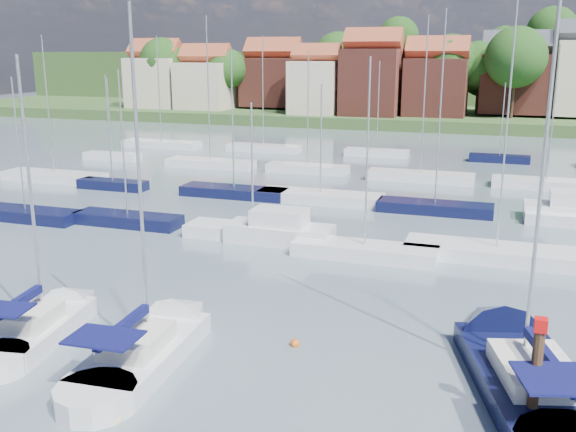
% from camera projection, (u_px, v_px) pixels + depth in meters
% --- Properties ---
extents(ground, '(260.00, 260.00, 0.00)m').
position_uv_depth(ground, '(406.00, 188.00, 58.84)').
color(ground, '#4B5E66').
rests_on(ground, ground).
extents(sailboat_left, '(3.95, 9.81, 13.07)m').
position_uv_depth(sailboat_left, '(50.00, 322.00, 28.83)').
color(sailboat_left, silver).
rests_on(sailboat_left, ground).
extents(sailboat_centre, '(3.58, 11.27, 15.13)m').
position_uv_depth(sailboat_centre, '(158.00, 341.00, 26.96)').
color(sailboat_centre, silver).
rests_on(sailboat_centre, ground).
extents(sailboat_navy, '(7.24, 14.02, 18.68)m').
position_uv_depth(sailboat_navy, '(512.00, 359.00, 25.40)').
color(sailboat_navy, black).
rests_on(sailboat_navy, ground).
extents(timber_piling, '(0.40, 0.40, 6.22)m').
position_uv_depth(timber_piling, '(532.00, 403.00, 21.04)').
color(timber_piling, '#4C331E').
rests_on(timber_piling, ground).
extents(buoy_c, '(0.55, 0.55, 0.55)m').
position_uv_depth(buoy_c, '(115.00, 422.00, 21.71)').
color(buoy_c, beige).
rests_on(buoy_c, ground).
extents(buoy_e, '(0.41, 0.41, 0.41)m').
position_uv_depth(buoy_e, '(295.00, 346.00, 27.32)').
color(buoy_e, '#D85914').
rests_on(buoy_e, ground).
extents(marina_field, '(79.62, 41.41, 15.93)m').
position_uv_depth(marina_field, '(421.00, 196.00, 53.69)').
color(marina_field, silver).
rests_on(marina_field, ground).
extents(far_shore_town, '(212.46, 90.00, 22.27)m').
position_uv_depth(far_shore_town, '(479.00, 86.00, 142.08)').
color(far_shore_town, '#3B5128').
rests_on(far_shore_town, ground).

